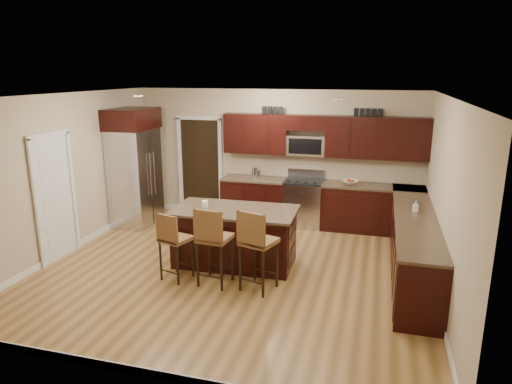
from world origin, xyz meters
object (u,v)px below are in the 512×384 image
(stool_left, at_px, (173,239))
(stool_right, at_px, (256,241))
(refrigerator, at_px, (135,166))
(range, at_px, (303,203))
(stool_mid, at_px, (212,238))
(island, at_px, (235,238))

(stool_left, distance_m, stool_right, 1.28)
(stool_right, xyz_separation_m, refrigerator, (-3.14, 2.24, 0.45))
(range, bearing_deg, stool_right, -92.91)
(stool_right, bearing_deg, refrigerator, 161.70)
(range, relative_size, stool_right, 0.93)
(stool_mid, bearing_deg, stool_right, 5.73)
(range, height_order, refrigerator, refrigerator)
(island, relative_size, stool_mid, 1.69)
(range, relative_size, island, 0.56)
(range, distance_m, stool_right, 3.06)
(stool_mid, xyz_separation_m, refrigerator, (-2.50, 2.24, 0.46))
(range, bearing_deg, stool_mid, -104.71)
(range, bearing_deg, refrigerator, -166.26)
(island, xyz_separation_m, stool_mid, (-0.06, -0.85, 0.31))
(stool_left, bearing_deg, range, 81.62)
(island, xyz_separation_m, stool_left, (-0.68, -0.84, 0.23))
(stool_right, bearing_deg, range, 104.26)
(refrigerator, bearing_deg, island, -28.59)
(island, bearing_deg, range, 69.46)
(stool_mid, bearing_deg, range, 80.86)
(stool_right, bearing_deg, stool_mid, -162.67)
(island, distance_m, stool_left, 1.11)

